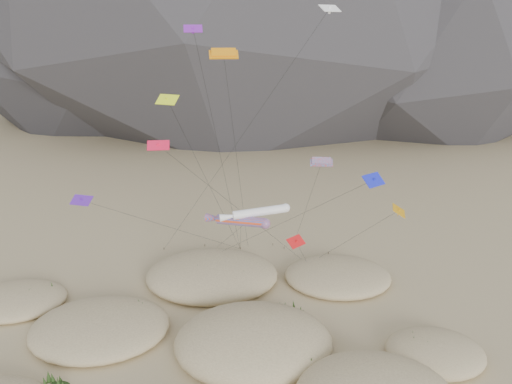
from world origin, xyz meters
TOP-DOWN VIEW (x-y plane):
  - ground at (0.00, 0.00)m, footprint 500.00×500.00m
  - dunes at (-1.73, 3.30)m, footprint 50.83×36.47m
  - dune_grass at (-0.41, 3.40)m, footprint 40.90×27.41m
  - kite_stakes at (2.39, 23.23)m, footprint 21.71×6.01m
  - rainbow_tube_kite at (0.93, 8.31)m, footprint 6.42×18.78m
  - white_tube_kite at (2.65, 8.28)m, footprint 7.98×17.72m
  - orange_parafoil at (-0.39, 15.88)m, footprint 4.03×9.99m
  - multi_parafoil at (8.93, 9.81)m, footprint 2.25×17.76m
  - delta_kites at (2.60, 10.55)m, footprint 34.52×18.88m

SIDE VIEW (x-z plane):
  - ground at x=0.00m, z-range 0.00..0.00m
  - kite_stakes at x=2.39m, z-range 0.00..0.30m
  - dunes at x=-1.73m, z-range -1.44..2.91m
  - dune_grass at x=-0.41m, z-range 0.05..1.63m
  - rainbow_tube_kite at x=0.93m, z-range 4.80..16.00m
  - white_tube_kite at x=2.65m, z-range 5.28..17.23m
  - multi_parafoil at x=8.93m, z-range 7.49..23.78m
  - delta_kites at x=2.60m, z-range 1.26..31.33m
  - orange_parafoil at x=-0.39m, z-range 12.28..38.42m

